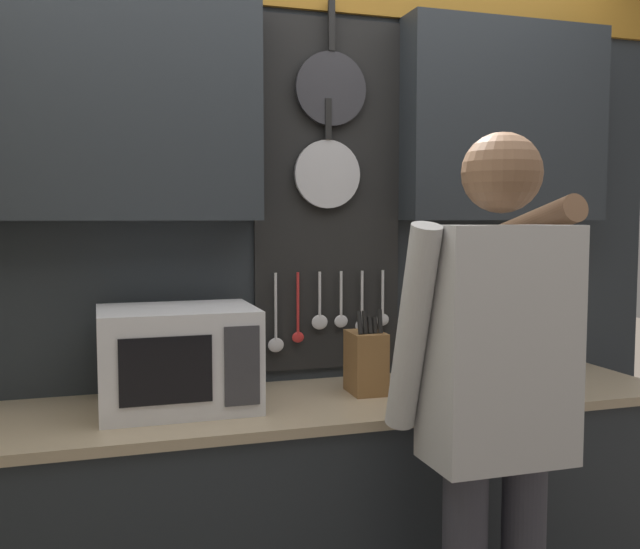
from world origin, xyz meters
The scene contains 6 objects.
base_cabinet_counter centered at (0.00, 0.00, 0.45)m, with size 2.32×0.59×0.91m.
back_wall_unit centered at (-0.01, 0.26, 1.49)m, with size 2.89×0.20×2.40m.
microwave centered at (-0.48, 0.03, 1.06)m, with size 0.47×0.36×0.31m.
knife_block centered at (0.14, 0.03, 1.01)m, with size 0.11×0.15×0.28m.
utensil_crock centered at (0.57, 0.03, 0.99)m, with size 0.13×0.13×0.34m.
person centered at (0.30, -0.50, 1.02)m, with size 0.54×0.66×1.71m.
Camera 1 is at (-0.71, -2.14, 1.48)m, focal length 40.00 mm.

